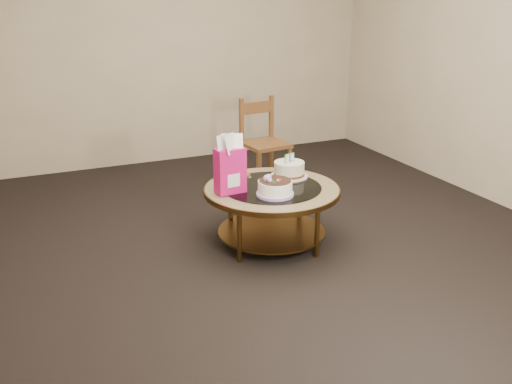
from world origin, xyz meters
name	(u,v)px	position (x,y,z in m)	size (l,w,h in m)	color
ground	(271,243)	(0.00, 0.00, 0.00)	(5.00, 5.00, 0.00)	black
room_walls	(273,37)	(0.00, 0.00, 1.54)	(4.52, 5.02, 2.61)	#BBAD8D
coffee_table	(272,197)	(0.00, 0.00, 0.38)	(1.02, 1.02, 0.46)	#573B19
decorated_cake	(275,189)	(-0.06, -0.17, 0.51)	(0.27, 0.27, 0.16)	#B592CE
cream_cake	(289,170)	(0.23, 0.16, 0.52)	(0.30, 0.30, 0.19)	silver
gift_bag	(230,164)	(-0.33, 0.02, 0.67)	(0.22, 0.17, 0.42)	#E21569
pillar_candle	(243,173)	(-0.10, 0.30, 0.49)	(0.11, 0.11, 0.08)	#EDD461
dining_chair	(263,142)	(0.51, 1.27, 0.43)	(0.44, 0.44, 0.86)	brown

